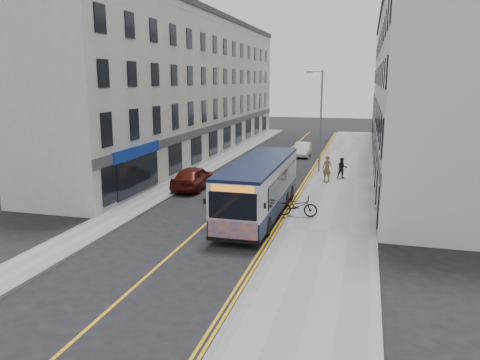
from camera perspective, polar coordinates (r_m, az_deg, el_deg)
The scene contains 17 objects.
ground at distance 25.44m, azimuth -3.22°, elevation -4.50°, with size 140.00×140.00×0.00m, color black.
pavement_east at distance 35.89m, azimuth 12.46°, elevation 0.25°, with size 4.50×64.00×0.12m, color gray.
pavement_west at distance 38.05m, azimuth -4.71°, elevation 1.16°, with size 2.00×64.00×0.12m, color gray.
kerb_east at distance 36.05m, azimuth 8.89°, elevation 0.45°, with size 0.18×64.00×0.13m, color slate.
kerb_west at distance 37.72m, azimuth -3.28°, elevation 1.09°, with size 0.18×64.00×0.13m, color slate.
road_centre_line at distance 36.69m, azimuth 2.67°, elevation 0.69°, with size 0.12×64.00×0.01m, color orange.
road_dbl_yellow_inner at distance 36.11m, azimuth 8.17°, elevation 0.39°, with size 0.10×64.00×0.01m, color orange.
road_dbl_yellow_outer at distance 36.09m, azimuth 8.49°, elevation 0.37°, with size 0.10×64.00×0.01m, color orange.
terrace_east at distance 44.29m, azimuth 20.36°, elevation 10.39°, with size 6.00×46.00×13.00m, color silver.
terrace_west at distance 47.19m, azimuth -5.75°, elevation 11.13°, with size 6.00×46.00×13.00m, color silver.
streetlamp at distance 37.41m, azimuth 9.71°, elevation 7.53°, with size 1.32×0.18×8.00m.
city_bus at distance 25.15m, azimuth 2.40°, elevation -0.74°, with size 2.47×10.55×3.06m.
bicycle at distance 25.16m, azimuth 7.01°, elevation -3.16°, with size 0.74×2.13×1.12m, color black.
pedestrian_near at distance 34.01m, azimuth 10.57°, elevation 1.39°, with size 0.68×0.45×1.87m, color olive.
pedestrian_far at distance 35.27m, azimuth 12.35°, elevation 1.43°, with size 0.75×0.59×1.55m, color black.
car_white at distance 45.78m, azimuth 7.65°, elevation 3.72°, with size 1.40×4.01×1.32m, color white.
car_maroon at distance 31.84m, azimuth -5.66°, elevation 0.33°, with size 1.87×4.65×1.58m, color #50120D.
Camera 1 is at (7.72, -23.12, 7.27)m, focal length 35.00 mm.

